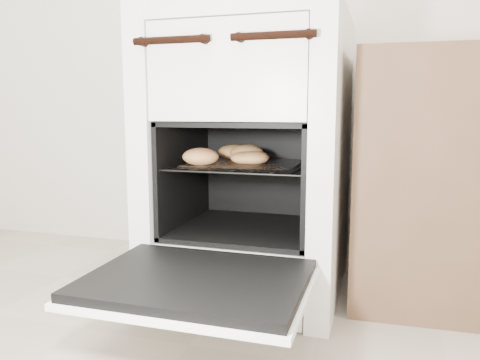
{
  "coord_description": "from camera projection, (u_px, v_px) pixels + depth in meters",
  "views": [
    {
      "loc": [
        0.48,
        -0.41,
        0.64
      ],
      "look_at": [
        0.05,
        1.0,
        0.41
      ],
      "focal_mm": 35.0,
      "sensor_mm": 36.0,
      "label": 1
    }
  ],
  "objects": [
    {
      "name": "stove",
      "position": [
        253.0,
        159.0,
        1.63
      ],
      "size": [
        0.62,
        0.69,
        0.95
      ],
      "color": "white",
      "rests_on": "ground"
    },
    {
      "name": "oven_door",
      "position": [
        197.0,
        283.0,
        1.17
      ],
      "size": [
        0.56,
        0.44,
        0.04
      ],
      "color": "black",
      "rests_on": "stove"
    },
    {
      "name": "oven_rack",
      "position": [
        247.0,
        165.0,
        1.57
      ],
      "size": [
        0.45,
        0.44,
        0.01
      ],
      "color": "black",
      "rests_on": "stove"
    },
    {
      "name": "foil_sheet",
      "position": [
        245.0,
        164.0,
        1.55
      ],
      "size": [
        0.35,
        0.31,
        0.01
      ],
      "primitive_type": "cube",
      "color": "silver",
      "rests_on": "oven_rack"
    },
    {
      "name": "baked_rolls",
      "position": [
        236.0,
        155.0,
        1.55
      ],
      "size": [
        0.29,
        0.35,
        0.06
      ],
      "color": "tan",
      "rests_on": "foil_sheet"
    }
  ]
}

